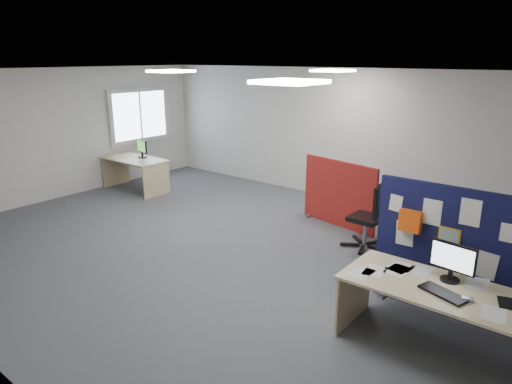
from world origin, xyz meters
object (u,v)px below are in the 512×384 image
Objects in this scene: main_desk at (443,301)px; monitor_second at (142,148)px; second_desk at (136,166)px; office_chair at (373,212)px; monitor_main at (452,260)px; navy_divider at (455,254)px; red_divider at (339,194)px.

main_desk is 4.43× the size of monitor_second.
office_chair is at bearing 2.08° from second_desk.
monitor_main is at bearing 90.80° from main_desk.
navy_divider is 4.30× the size of monitor_second.
navy_divider is 7.16m from monitor_second.
main_desk is at bearing -13.65° from second_desk.
main_desk is at bearing -47.71° from office_chair.
second_desk is (-7.26, 1.60, -0.41)m from monitor_main.
monitor_second is at bearing -177.14° from office_chair.
navy_divider is 7.22m from second_desk.
red_divider is (-2.59, 2.42, -0.38)m from monitor_main.
navy_divider is 0.97× the size of main_desk.
monitor_main reaches higher than second_desk.
monitor_second is at bearing 170.80° from navy_divider.
red_divider is 4.66m from monitor_second.
monitor_second is at bearing -160.21° from red_divider.
navy_divider is 3.09m from red_divider.
navy_divider is 0.62m from monitor_main.
monitor_main is 2.47m from office_chair.
monitor_main is 0.30× the size of red_divider.
main_desk is at bearing -33.67° from red_divider.
monitor_second is (-4.59, -0.69, 0.37)m from red_divider.
red_divider is 1.12m from office_chair.
red_divider reaches higher than monitor_second.
navy_divider reaches higher than monitor_main.
navy_divider reaches higher than main_desk.
main_desk and second_desk have the same top height.
monitor_second is 5.54m from office_chair.
main_desk is 2.57m from office_chair.
second_desk is 0.43m from monitor_second.
red_divider is 1.42× the size of office_chair.
second_desk is at bearing -106.83° from monitor_second.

